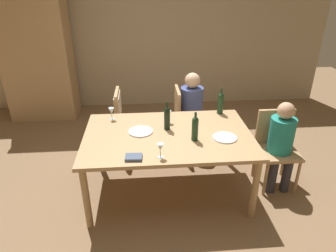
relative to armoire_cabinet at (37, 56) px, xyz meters
The scene contains 18 objects.
ground_plane 3.29m from the armoire_cabinet, 49.26° to the right, with size 10.00×10.00×0.00m, color #846647.
rear_room_partition 2.09m from the armoire_cabinet, 12.54° to the left, with size 6.40×0.12×2.70m, color tan.
armoire_cabinet is the anchor object (origin of this frame).
dining_table 3.13m from the armoire_cabinet, 49.26° to the right, with size 1.85×1.20×0.76m.
chair_right_end 4.06m from the armoire_cabinet, 34.22° to the right, with size 0.44×0.44×0.92m.
chair_far_right 2.78m from the armoire_cabinet, 30.23° to the right, with size 0.44×0.44×0.92m.
chair_far_left 2.08m from the armoire_cabinet, 42.71° to the right, with size 0.46×0.44×0.92m.
person_woman_host 4.11m from the armoire_cabinet, 35.52° to the right, with size 0.28×0.33×1.09m.
person_man_bearded 2.85m from the armoire_cabinet, 29.07° to the right, with size 0.36×0.31×1.15m.
wine_bottle_tall_green 3.01m from the armoire_cabinet, 47.71° to the right, with size 0.07×0.07×0.33m.
wine_bottle_dark_red 3.40m from the armoire_cabinet, 47.49° to the right, with size 0.07×0.07×0.32m.
wine_bottle_short_olive 3.29m from the armoire_cabinet, 34.11° to the right, with size 0.08×0.08×0.34m.
wine_glass_near_left 2.91m from the armoire_cabinet, 45.00° to the right, with size 0.07×0.07×0.15m.
wine_glass_centre 3.41m from the armoire_cabinet, 55.81° to the right, with size 0.07×0.07×0.15m.
wine_glass_near_right 2.37m from the armoire_cabinet, 54.19° to the right, with size 0.07×0.07×0.15m.
dinner_plate_host 2.87m from the armoire_cabinet, 52.85° to the right, with size 0.27×0.27×0.01m, color white.
dinner_plate_guest_left 3.63m from the armoire_cabinet, 43.51° to the right, with size 0.26×0.26×0.01m, color white.
folded_napkin 3.28m from the armoire_cabinet, 59.57° to the right, with size 0.16×0.12×0.03m, color #4C5B75.
Camera 1 is at (-0.25, -2.95, 2.34)m, focal length 32.62 mm.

